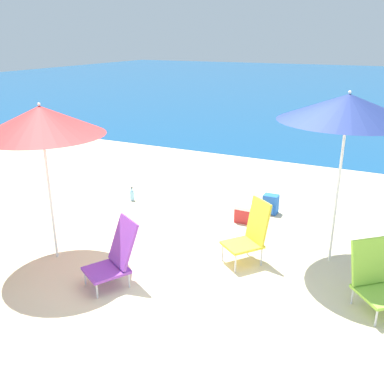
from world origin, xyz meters
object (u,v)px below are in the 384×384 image
object	(u,v)px
beach_chair_purple	(115,255)
beach_chair_lime	(377,277)
beach_chair_yellow	(251,232)
backpack_blue	(271,204)
water_bottle	(132,195)
beach_umbrella_red	(41,121)
cooler_box	(248,213)
beach_umbrella_navy	(348,108)

from	to	relation	value
beach_chair_purple	beach_chair_lime	xyz separation A→B (m)	(2.97, 0.90, -0.01)
beach_chair_yellow	backpack_blue	world-z (taller)	beach_chair_yellow
water_bottle	backpack_blue	bearing A→B (deg)	12.26
beach_umbrella_red	backpack_blue	world-z (taller)	beach_umbrella_red
backpack_blue	water_bottle	bearing A→B (deg)	-167.74
beach_chair_purple	beach_chair_yellow	xyz separation A→B (m)	(1.34, 1.27, 0.05)
beach_chair_yellow	backpack_blue	distance (m)	1.84
beach_umbrella_red	beach_chair_yellow	size ratio (longest dim) A/B	2.45
backpack_blue	water_bottle	xyz separation A→B (m)	(-2.55, -0.55, -0.06)
cooler_box	beach_chair_purple	bearing A→B (deg)	-108.90
beach_umbrella_navy	beach_chair_purple	distance (m)	3.41
beach_chair_lime	beach_umbrella_red	bearing A→B (deg)	148.42
beach_chair_lime	beach_chair_yellow	size ratio (longest dim) A/B	0.89
backpack_blue	water_bottle	distance (m)	2.61
water_bottle	cooler_box	bearing A→B (deg)	0.43
beach_umbrella_navy	beach_chair_lime	distance (m)	2.06
beach_chair_purple	beach_umbrella_navy	bearing A→B (deg)	66.92
beach_chair_purple	cooler_box	size ratio (longest dim) A/B	2.10
beach_umbrella_navy	beach_chair_purple	bearing A→B (deg)	-142.74
beach_umbrella_red	backpack_blue	size ratio (longest dim) A/B	6.39
beach_umbrella_navy	cooler_box	size ratio (longest dim) A/B	5.89
beach_chair_lime	water_bottle	distance (m)	4.70
beach_umbrella_navy	beach_chair_lime	world-z (taller)	beach_umbrella_navy
beach_umbrella_navy	cooler_box	world-z (taller)	beach_umbrella_navy
beach_umbrella_navy	beach_chair_yellow	distance (m)	2.03
beach_umbrella_navy	beach_chair_yellow	xyz separation A→B (m)	(-1.00, -0.51, -1.69)
beach_chair_purple	cooler_box	distance (m)	2.69
beach_chair_lime	cooler_box	xyz separation A→B (m)	(-2.10, 1.64, -0.22)
beach_umbrella_red	beach_umbrella_navy	bearing A→B (deg)	24.33
beach_chair_purple	water_bottle	distance (m)	2.92
water_bottle	beach_chair_lime	bearing A→B (deg)	-20.18
beach_chair_lime	water_bottle	size ratio (longest dim) A/B	2.96
beach_chair_lime	backpack_blue	bearing A→B (deg)	89.27
beach_umbrella_navy	water_bottle	size ratio (longest dim) A/B	8.81
water_bottle	cooler_box	distance (m)	2.31
beach_umbrella_red	beach_umbrella_navy	distance (m)	3.86
beach_umbrella_red	beach_chair_lime	distance (m)	4.48
water_bottle	beach_umbrella_red	bearing A→B (deg)	-83.43
beach_chair_lime	beach_umbrella_navy	bearing A→B (deg)	84.41
backpack_blue	beach_umbrella_red	bearing A→B (deg)	-128.32
beach_umbrella_navy	beach_chair_yellow	bearing A→B (deg)	-153.08
water_bottle	cooler_box	world-z (taller)	cooler_box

